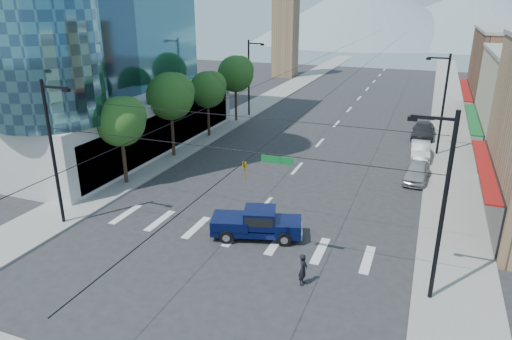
% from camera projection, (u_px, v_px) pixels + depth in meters
% --- Properties ---
extents(ground, '(160.00, 160.00, 0.00)m').
position_uv_depth(ground, '(228.00, 247.00, 25.82)').
color(ground, '#28282B').
rests_on(ground, ground).
extents(sidewalk_left, '(4.00, 120.00, 0.15)m').
position_uv_depth(sidewalk_left, '(267.00, 99.00, 64.87)').
color(sidewalk_left, gray).
rests_on(sidewalk_left, ground).
extents(sidewalk_right, '(4.00, 120.00, 0.15)m').
position_uv_depth(sidewalk_right, '(449.00, 113.00, 56.74)').
color(sidewalk_right, gray).
rests_on(sidewalk_right, ground).
extents(clock_tower, '(4.80, 4.80, 20.40)m').
position_uv_depth(clock_tower, '(286.00, 17.00, 82.00)').
color(clock_tower, '#8C6B4C').
rests_on(clock_tower, ground).
extents(mountain_left, '(80.00, 80.00, 22.00)m').
position_uv_depth(mountain_left, '(367.00, 9.00, 158.39)').
color(mountain_left, gray).
rests_on(mountain_left, ground).
extents(mountain_right, '(90.00, 90.00, 18.00)m').
position_uv_depth(mountain_right, '(474.00, 15.00, 155.99)').
color(mountain_right, gray).
rests_on(mountain_right, ground).
extents(tree_near, '(3.65, 3.64, 6.71)m').
position_uv_depth(tree_near, '(122.00, 120.00, 33.18)').
color(tree_near, black).
rests_on(tree_near, ground).
extents(tree_midnear, '(4.09, 4.09, 7.52)m').
position_uv_depth(tree_midnear, '(172.00, 95.00, 39.10)').
color(tree_midnear, black).
rests_on(tree_midnear, ground).
extents(tree_midfar, '(3.65, 3.64, 6.71)m').
position_uv_depth(tree_midfar, '(209.00, 88.00, 45.43)').
color(tree_midfar, black).
rests_on(tree_midfar, ground).
extents(tree_far, '(4.09, 4.09, 7.52)m').
position_uv_depth(tree_far, '(237.00, 73.00, 51.35)').
color(tree_far, black).
rests_on(tree_far, ground).
extents(signal_rig, '(21.80, 0.20, 9.00)m').
position_uv_depth(signal_rig, '(221.00, 177.00, 23.27)').
color(signal_rig, black).
rests_on(signal_rig, ground).
extents(lamp_pole_nw, '(2.00, 0.25, 9.00)m').
position_uv_depth(lamp_pole_nw, '(250.00, 75.00, 53.98)').
color(lamp_pole_nw, black).
rests_on(lamp_pole_nw, ground).
extents(lamp_pole_ne, '(2.00, 0.25, 9.00)m').
position_uv_depth(lamp_pole_ne, '(442.00, 101.00, 39.76)').
color(lamp_pole_ne, black).
rests_on(lamp_pole_ne, ground).
extents(pickup_truck, '(5.62, 3.29, 1.80)m').
position_uv_depth(pickup_truck, '(256.00, 223.00, 26.64)').
color(pickup_truck, '#070F39').
rests_on(pickup_truck, ground).
extents(pedestrian, '(0.41, 0.61, 1.66)m').
position_uv_depth(pedestrian, '(303.00, 269.00, 22.17)').
color(pedestrian, black).
rests_on(pedestrian, ground).
extents(parked_car_near, '(2.04, 4.39, 1.46)m').
position_uv_depth(parked_car_near, '(417.00, 172.00, 35.17)').
color(parked_car_near, '#ADADB2').
rests_on(parked_car_near, ground).
extents(parked_car_mid, '(1.82, 4.59, 1.49)m').
position_uv_depth(parked_car_mid, '(420.00, 150.00, 40.28)').
color(parked_car_mid, '#B8B8B8').
rests_on(parked_car_mid, ground).
extents(parked_car_far, '(2.26, 5.32, 1.53)m').
position_uv_depth(parked_car_far, '(423.00, 131.00, 46.39)').
color(parked_car_far, '#2E2D30').
rests_on(parked_car_far, ground).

